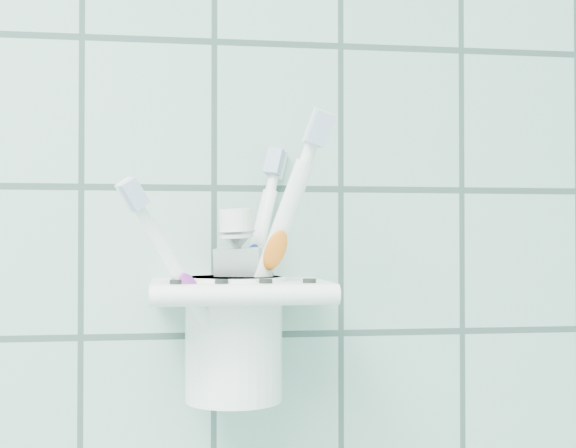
{
  "coord_description": "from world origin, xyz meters",
  "views": [
    {
      "loc": [
        0.6,
        0.54,
        1.33
      ],
      "look_at": [
        0.68,
        1.1,
        1.34
      ],
      "focal_mm": 50.0,
      "sensor_mm": 36.0,
      "label": 1
    }
  ],
  "objects_px": {
    "holder_bracket": "(239,293)",
    "toothbrush_blue": "(225,260)",
    "cup": "(234,333)",
    "toothpaste_tube": "(243,284)",
    "toothbrush_orange": "(223,241)",
    "toothbrush_pink": "(249,268)"
  },
  "relations": [
    {
      "from": "holder_bracket",
      "to": "cup",
      "type": "xyz_separation_m",
      "value": [
        -0.0,
        0.0,
        -0.03
      ]
    },
    {
      "from": "cup",
      "to": "toothbrush_blue",
      "type": "distance_m",
      "value": 0.06
    },
    {
      "from": "holder_bracket",
      "to": "toothbrush_orange",
      "type": "height_order",
      "value": "toothbrush_orange"
    },
    {
      "from": "cup",
      "to": "toothbrush_orange",
      "type": "bearing_deg",
      "value": 142.74
    },
    {
      "from": "toothbrush_pink",
      "to": "toothbrush_orange",
      "type": "relative_size",
      "value": 0.79
    },
    {
      "from": "toothbrush_pink",
      "to": "toothbrush_orange",
      "type": "height_order",
      "value": "toothbrush_orange"
    },
    {
      "from": "toothpaste_tube",
      "to": "toothbrush_pink",
      "type": "bearing_deg",
      "value": -64.65
    },
    {
      "from": "toothbrush_blue",
      "to": "toothpaste_tube",
      "type": "relative_size",
      "value": 1.39
    },
    {
      "from": "toothbrush_orange",
      "to": "cup",
      "type": "bearing_deg",
      "value": -44.37
    },
    {
      "from": "holder_bracket",
      "to": "toothbrush_blue",
      "type": "relative_size",
      "value": 0.68
    },
    {
      "from": "toothbrush_pink",
      "to": "toothbrush_blue",
      "type": "bearing_deg",
      "value": 106.04
    },
    {
      "from": "toothbrush_pink",
      "to": "toothpaste_tube",
      "type": "xyz_separation_m",
      "value": [
        -0.0,
        0.02,
        -0.01
      ]
    },
    {
      "from": "toothbrush_pink",
      "to": "toothbrush_blue",
      "type": "xyz_separation_m",
      "value": [
        -0.02,
        0.02,
        0.01
      ]
    },
    {
      "from": "toothbrush_pink",
      "to": "toothbrush_orange",
      "type": "xyz_separation_m",
      "value": [
        -0.02,
        0.02,
        0.02
      ]
    },
    {
      "from": "toothbrush_pink",
      "to": "toothbrush_blue",
      "type": "relative_size",
      "value": 0.9
    },
    {
      "from": "holder_bracket",
      "to": "toothpaste_tube",
      "type": "distance_m",
      "value": 0.01
    },
    {
      "from": "holder_bracket",
      "to": "toothbrush_blue",
      "type": "xyz_separation_m",
      "value": [
        -0.01,
        0.01,
        0.03
      ]
    },
    {
      "from": "holder_bracket",
      "to": "toothbrush_orange",
      "type": "relative_size",
      "value": 0.59
    },
    {
      "from": "toothbrush_pink",
      "to": "toothpaste_tube",
      "type": "relative_size",
      "value": 1.26
    },
    {
      "from": "holder_bracket",
      "to": "toothbrush_pink",
      "type": "bearing_deg",
      "value": -54.08
    },
    {
      "from": "holder_bracket",
      "to": "cup",
      "type": "distance_m",
      "value": 0.03
    },
    {
      "from": "toothbrush_pink",
      "to": "toothbrush_blue",
      "type": "height_order",
      "value": "toothbrush_blue"
    }
  ]
}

